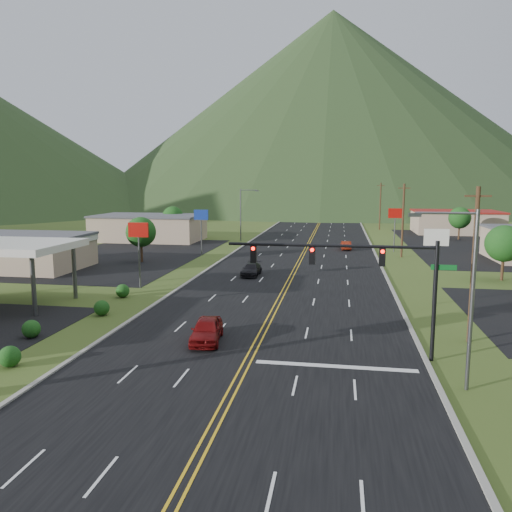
% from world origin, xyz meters
% --- Properties ---
extents(ground, '(500.00, 500.00, 0.00)m').
position_xyz_m(ground, '(0.00, 0.00, 0.00)').
color(ground, '#2F4017').
rests_on(ground, ground).
extents(road, '(20.00, 460.00, 0.04)m').
position_xyz_m(road, '(0.00, 0.00, 0.00)').
color(road, black).
rests_on(road, ground).
extents(traffic_signal, '(13.10, 0.43, 7.00)m').
position_xyz_m(traffic_signal, '(6.48, 14.00, 5.33)').
color(traffic_signal, black).
rests_on(traffic_signal, ground).
extents(streetlight_east, '(3.28, 0.25, 9.00)m').
position_xyz_m(streetlight_east, '(11.18, 10.00, 5.18)').
color(streetlight_east, '#59595E').
rests_on(streetlight_east, ground).
extents(streetlight_west, '(3.28, 0.25, 9.00)m').
position_xyz_m(streetlight_west, '(-11.68, 70.00, 5.18)').
color(streetlight_west, '#59595E').
rests_on(streetlight_west, ground).
extents(gas_canopy, '(10.00, 8.00, 5.30)m').
position_xyz_m(gas_canopy, '(-22.00, 22.00, 4.87)').
color(gas_canopy, white).
rests_on(gas_canopy, ground).
extents(building_west_mid, '(14.40, 10.40, 4.10)m').
position_xyz_m(building_west_mid, '(-32.00, 38.00, 2.27)').
color(building_west_mid, tan).
rests_on(building_west_mid, ground).
extents(building_west_far, '(18.40, 11.40, 4.50)m').
position_xyz_m(building_west_far, '(-28.00, 68.00, 2.26)').
color(building_west_far, tan).
rests_on(building_west_far, ground).
extents(building_east_far, '(16.40, 12.40, 4.50)m').
position_xyz_m(building_east_far, '(28.00, 90.00, 2.26)').
color(building_east_far, tan).
rests_on(building_east_far, ground).
extents(pole_sign_west_a, '(2.00, 0.18, 6.40)m').
position_xyz_m(pole_sign_west_a, '(-14.00, 30.00, 5.05)').
color(pole_sign_west_a, '#59595E').
rests_on(pole_sign_west_a, ground).
extents(pole_sign_west_b, '(2.00, 0.18, 6.40)m').
position_xyz_m(pole_sign_west_b, '(-14.00, 52.00, 5.05)').
color(pole_sign_west_b, '#59595E').
rests_on(pole_sign_west_b, ground).
extents(pole_sign_east_a, '(2.00, 0.18, 6.40)m').
position_xyz_m(pole_sign_east_a, '(13.00, 28.00, 5.05)').
color(pole_sign_east_a, '#59595E').
rests_on(pole_sign_east_a, ground).
extents(pole_sign_east_b, '(2.00, 0.18, 6.40)m').
position_xyz_m(pole_sign_east_b, '(13.00, 60.00, 5.05)').
color(pole_sign_east_b, '#59595E').
rests_on(pole_sign_east_b, ground).
extents(tree_west_a, '(3.84, 3.84, 5.82)m').
position_xyz_m(tree_west_a, '(-20.00, 45.00, 3.89)').
color(tree_west_a, '#382314').
rests_on(tree_west_a, ground).
extents(tree_west_b, '(3.84, 3.84, 5.82)m').
position_xyz_m(tree_west_b, '(-25.00, 72.00, 3.89)').
color(tree_west_b, '#382314').
rests_on(tree_west_b, ground).
extents(tree_east_a, '(3.84, 3.84, 5.82)m').
position_xyz_m(tree_east_a, '(22.00, 40.00, 3.89)').
color(tree_east_a, '#382314').
rests_on(tree_east_a, ground).
extents(tree_east_b, '(3.84, 3.84, 5.82)m').
position_xyz_m(tree_east_b, '(26.00, 78.00, 3.89)').
color(tree_east_b, '#382314').
rests_on(tree_east_b, ground).
extents(utility_pole_a, '(1.60, 0.28, 10.00)m').
position_xyz_m(utility_pole_a, '(13.50, 18.00, 5.13)').
color(utility_pole_a, '#382314').
rests_on(utility_pole_a, ground).
extents(utility_pole_b, '(1.60, 0.28, 10.00)m').
position_xyz_m(utility_pole_b, '(13.50, 55.00, 5.13)').
color(utility_pole_b, '#382314').
rests_on(utility_pole_b, ground).
extents(utility_pole_c, '(1.60, 0.28, 10.00)m').
position_xyz_m(utility_pole_c, '(13.50, 95.00, 5.13)').
color(utility_pole_c, '#382314').
rests_on(utility_pole_c, ground).
extents(utility_pole_d, '(1.60, 0.28, 10.00)m').
position_xyz_m(utility_pole_d, '(13.50, 135.00, 5.13)').
color(utility_pole_d, '#382314').
rests_on(utility_pole_d, ground).
extents(mountain_n, '(220.00, 220.00, 85.00)m').
position_xyz_m(mountain_n, '(0.00, 220.00, 42.50)').
color(mountain_n, black).
rests_on(mountain_n, ground).
extents(car_red_near, '(2.39, 4.76, 1.56)m').
position_xyz_m(car_red_near, '(-3.26, 15.05, 0.78)').
color(car_red_near, maroon).
rests_on(car_red_near, ground).
extents(car_dark_mid, '(1.85, 4.51, 1.31)m').
position_xyz_m(car_dark_mid, '(-4.43, 38.12, 0.65)').
color(car_dark_mid, black).
rests_on(car_dark_mid, ground).
extents(car_red_far, '(1.65, 4.05, 1.31)m').
position_xyz_m(car_red_far, '(6.04, 61.24, 0.65)').
color(car_red_far, maroon).
rests_on(car_red_far, ground).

